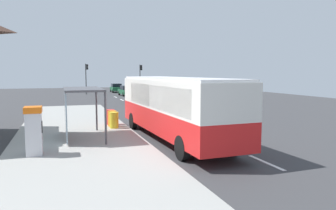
{
  "coord_description": "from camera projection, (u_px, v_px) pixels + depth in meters",
  "views": [
    {
      "loc": [
        -7.19,
        -16.21,
        3.46
      ],
      "look_at": [
        -1.0,
        2.09,
        1.5
      ],
      "focal_mm": 34.28,
      "sensor_mm": 36.0,
      "label": 1
    }
  ],
  "objects": [
    {
      "name": "lane_stripe_seg_6",
      "position": [
        122.0,
        100.0,
        40.61
      ],
      "size": [
        0.16,
        2.2,
        0.01
      ],
      "primitive_type": "cube",
      "color": "silver",
      "rests_on": "ground"
    },
    {
      "name": "sedan_far",
      "position": [
        116.0,
        88.0,
        56.6
      ],
      "size": [
        1.94,
        4.45,
        1.52
      ],
      "color": "#195933",
      "rests_on": "ground"
    },
    {
      "name": "ground_plane",
      "position": [
        138.0,
        109.0,
        31.11
      ],
      "size": [
        56.0,
        92.0,
        0.04
      ],
      "primitive_type": "cube",
      "color": "#38383A"
    },
    {
      "name": "lane_stripe_seg_1",
      "position": [
        209.0,
        138.0,
        17.05
      ],
      "size": [
        0.16,
        2.2,
        0.01
      ],
      "primitive_type": "cube",
      "color": "silver",
      "rests_on": "ground"
    },
    {
      "name": "bus",
      "position": [
        173.0,
        104.0,
        16.34
      ],
      "size": [
        2.91,
        11.09,
        3.21
      ],
      "color": "red",
      "rests_on": "ground"
    },
    {
      "name": "bus_shelter",
      "position": [
        77.0,
        100.0,
        15.95
      ],
      "size": [
        1.8,
        4.0,
        2.5
      ],
      "color": "#4C4C51",
      "rests_on": "sidewalk_platform"
    },
    {
      "name": "ticket_machine",
      "position": [
        34.0,
        130.0,
        12.71
      ],
      "size": [
        0.66,
        0.76,
        1.94
      ],
      "color": "silver",
      "rests_on": "sidewalk_platform"
    },
    {
      "name": "recycling_bin_red",
      "position": [
        110.0,
        117.0,
        20.28
      ],
      "size": [
        0.52,
        0.52,
        0.95
      ],
      "primitive_type": "cylinder",
      "color": "red",
      "rests_on": "sidewalk_platform"
    },
    {
      "name": "traffic_light_near_side",
      "position": [
        141.0,
        74.0,
        52.71
      ],
      "size": [
        0.49,
        0.28,
        4.75
      ],
      "color": "#2D2D2D",
      "rests_on": "ground"
    },
    {
      "name": "white_van",
      "position": [
        146.0,
        91.0,
        37.01
      ],
      "size": [
        2.14,
        5.25,
        2.3
      ],
      "color": "black",
      "rests_on": "ground"
    },
    {
      "name": "recycling_bin_yellow",
      "position": [
        114.0,
        120.0,
        18.96
      ],
      "size": [
        0.52,
        0.52,
        0.95
      ],
      "primitive_type": "cylinder",
      "color": "yellow",
      "rests_on": "sidewalk_platform"
    },
    {
      "name": "lane_stripe_seg_2",
      "position": [
        176.0,
        124.0,
        21.76
      ],
      "size": [
        0.16,
        2.2,
        0.01
      ],
      "primitive_type": "cube",
      "color": "silver",
      "rests_on": "ground"
    },
    {
      "name": "recycling_bin_orange",
      "position": [
        112.0,
        119.0,
        19.62
      ],
      "size": [
        0.52,
        0.52,
        0.95
      ],
      "primitive_type": "cylinder",
      "color": "orange",
      "rests_on": "sidewalk_platform"
    },
    {
      "name": "sedan_near",
      "position": [
        127.0,
        90.0,
        47.91
      ],
      "size": [
        1.95,
        4.45,
        1.52
      ],
      "color": "#195933",
      "rests_on": "ground"
    },
    {
      "name": "lane_stripe_seg_3",
      "position": [
        156.0,
        115.0,
        26.47
      ],
      "size": [
        0.16,
        2.2,
        0.01
      ],
      "primitive_type": "cube",
      "color": "silver",
      "rests_on": "ground"
    },
    {
      "name": "lane_stripe_seg_4",
      "position": [
        141.0,
        108.0,
        31.19
      ],
      "size": [
        0.16,
        2.2,
        0.01
      ],
      "primitive_type": "cube",
      "color": "silver",
      "rests_on": "ground"
    },
    {
      "name": "lane_stripe_seg_5",
      "position": [
        130.0,
        104.0,
        35.9
      ],
      "size": [
        0.16,
        2.2,
        0.01
      ],
      "primitive_type": "cube",
      "color": "silver",
      "rests_on": "ground"
    },
    {
      "name": "lane_stripe_seg_0",
      "position": [
        266.0,
        163.0,
        12.34
      ],
      "size": [
        0.16,
        2.2,
        0.01
      ],
      "primitive_type": "cube",
      "color": "silver",
      "rests_on": "ground"
    },
    {
      "name": "lane_stripe_seg_7",
      "position": [
        115.0,
        97.0,
        45.32
      ],
      "size": [
        0.16,
        2.2,
        0.01
      ],
      "primitive_type": "cube",
      "color": "silver",
      "rests_on": "ground"
    },
    {
      "name": "traffic_light_far_side",
      "position": [
        86.0,
        74.0,
        50.71
      ],
      "size": [
        0.49,
        0.28,
        4.84
      ],
      "color": "#2D2D2D",
      "rests_on": "ground"
    },
    {
      "name": "sidewalk_platform",
      "position": [
        76.0,
        134.0,
        17.75
      ],
      "size": [
        6.2,
        30.0,
        0.18
      ],
      "primitive_type": "cube",
      "color": "#999993",
      "rests_on": "ground"
    }
  ]
}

